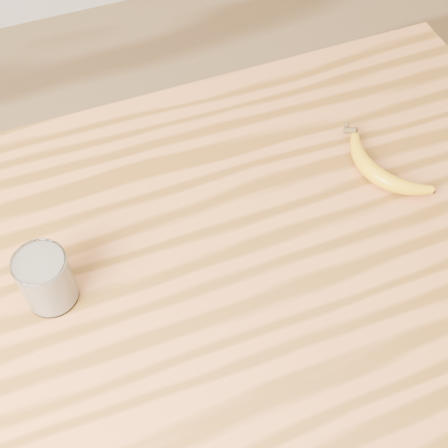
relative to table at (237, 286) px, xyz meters
name	(u,v)px	position (x,y,z in m)	size (l,w,h in m)	color
room	(247,12)	(0.00, 0.00, 0.58)	(4.04, 4.04, 2.70)	olive
table	(237,286)	(0.00, 0.00, 0.00)	(1.20, 0.80, 0.90)	#B36730
smoothie_glass	(46,279)	(-0.30, 0.02, 0.18)	(0.08, 0.08, 0.10)	white
banana	(376,175)	(0.28, 0.04, 0.15)	(0.09, 0.26, 0.03)	#CD950B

